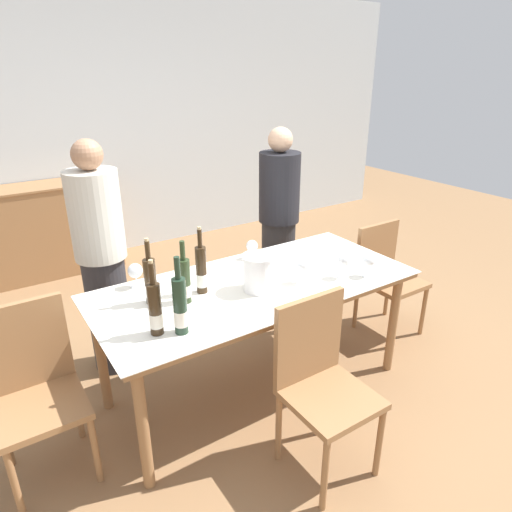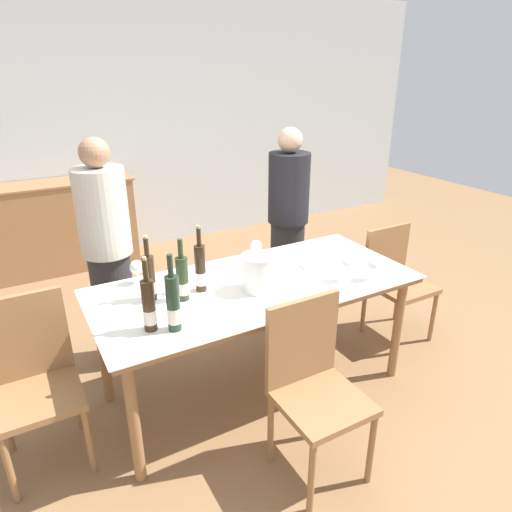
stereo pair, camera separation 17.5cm
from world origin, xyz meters
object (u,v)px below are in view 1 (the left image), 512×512
at_px(wine_bottle_1, 201,271).
at_px(chair_near_front, 320,375).
at_px(wine_bottle_3, 180,307).
at_px(sideboard_cabinet, 39,232).
at_px(person_guest_left, 279,225).
at_px(wine_glass_4, 252,246).
at_px(wine_bottle_2, 184,281).
at_px(wine_glass_0, 368,261).
at_px(wine_glass_2, 135,271).
at_px(chair_right_end, 385,271).
at_px(person_host, 102,262).
at_px(wine_bottle_4, 151,282).
at_px(chair_left_end, 34,382).
at_px(wine_bottle_0, 155,310).
at_px(wine_glass_1, 302,266).
at_px(dining_table, 256,293).
at_px(wine_glass_3, 343,261).
at_px(ice_bucket, 259,272).

height_order(wine_bottle_1, chair_near_front, wine_bottle_1).
bearing_deg(wine_bottle_3, sideboard_cabinet, 94.15).
bearing_deg(person_guest_left, wine_glass_4, -140.95).
distance_m(wine_bottle_2, wine_glass_4, 0.72).
bearing_deg(wine_bottle_1, wine_glass_0, -21.26).
relative_size(wine_glass_2, chair_near_front, 0.16).
distance_m(wine_bottle_2, chair_right_end, 1.79).
height_order(wine_bottle_1, person_host, person_host).
xyz_separation_m(wine_bottle_4, wine_glass_4, (0.81, 0.22, -0.04)).
distance_m(wine_bottle_1, chair_near_front, 0.88).
height_order(wine_glass_4, chair_left_end, chair_left_end).
distance_m(wine_bottle_2, person_host, 0.79).
bearing_deg(wine_glass_4, wine_bottle_0, -149.49).
height_order(wine_bottle_1, wine_glass_1, wine_bottle_1).
bearing_deg(chair_left_end, dining_table, -4.03).
relative_size(sideboard_cabinet, wine_glass_3, 9.78).
relative_size(wine_bottle_2, chair_left_end, 0.39).
bearing_deg(dining_table, person_host, 132.55).
distance_m(wine_glass_1, person_guest_left, 1.07).
xyz_separation_m(wine_glass_2, wine_glass_4, (0.81, -0.01, -0.01)).
relative_size(wine_glass_0, chair_near_front, 0.16).
distance_m(wine_glass_2, chair_right_end, 1.96).
relative_size(sideboard_cabinet, chair_near_front, 1.66).
distance_m(dining_table, chair_near_front, 0.70).
bearing_deg(dining_table, person_guest_left, 46.60).
distance_m(sideboard_cabinet, wine_bottle_0, 2.93).
bearing_deg(wine_glass_0, wine_bottle_0, 175.68).
bearing_deg(ice_bucket, person_guest_left, 48.09).
bearing_deg(wine_bottle_3, wine_glass_3, 1.46).
relative_size(dining_table, chair_left_end, 2.11).
bearing_deg(sideboard_cabinet, wine_glass_0, -63.89).
distance_m(wine_bottle_3, wine_glass_0, 1.26).
distance_m(wine_glass_1, person_host, 1.32).
relative_size(wine_bottle_0, chair_near_front, 0.42).
relative_size(wine_bottle_2, wine_glass_4, 2.74).
xyz_separation_m(wine_bottle_2, wine_glass_0, (1.10, -0.32, -0.02)).
bearing_deg(wine_bottle_0, ice_bucket, 9.85).
height_order(wine_glass_3, person_guest_left, person_guest_left).
bearing_deg(wine_glass_2, wine_bottle_3, -88.85).
bearing_deg(chair_near_front, wine_bottle_3, 143.47).
bearing_deg(ice_bucket, wine_bottle_2, 166.45).
distance_m(wine_bottle_1, wine_glass_4, 0.58).
distance_m(chair_near_front, chair_right_end, 1.53).
relative_size(wine_bottle_1, wine_bottle_3, 0.99).
relative_size(wine_bottle_3, wine_glass_0, 2.78).
bearing_deg(wine_glass_0, chair_left_end, 168.49).
xyz_separation_m(wine_glass_1, chair_right_end, (1.04, 0.23, -0.39)).
distance_m(wine_bottle_3, chair_right_end, 1.97).
height_order(wine_glass_0, wine_glass_4, wine_glass_0).
relative_size(wine_bottle_0, wine_glass_1, 2.48).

